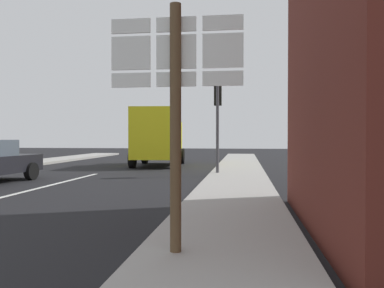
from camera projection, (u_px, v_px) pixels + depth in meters
name	position (u px, v px, depth m)	size (l,w,h in m)	color
ground_plane	(76.00, 179.00, 14.67)	(80.00, 80.00, 0.00)	black
sidewalk_right	(236.00, 186.00, 11.90)	(2.21, 44.00, 0.14)	#9E9B96
lane_centre_stripe	(14.00, 194.00, 10.70)	(0.16, 12.00, 0.01)	silver
delivery_truck	(158.00, 135.00, 21.30)	(2.75, 5.13, 3.05)	yellow
route_sign_post	(176.00, 101.00, 4.88)	(1.66, 0.14, 3.20)	brown
traffic_light_near_right	(218.00, 107.00, 15.89)	(0.30, 0.49, 3.74)	#47474C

